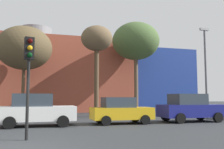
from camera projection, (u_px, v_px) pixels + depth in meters
name	position (u px, v px, depth m)	size (l,w,h in m)	color
ground_plane	(9.00, 149.00, 8.09)	(200.00, 200.00, 0.00)	#2D3033
building_backdrop	(35.00, 77.00, 32.40)	(41.23, 11.27, 10.70)	#9E4733
parked_car_2	(36.00, 110.00, 14.53)	(4.31, 2.11, 1.87)	white
parked_car_3	(121.00, 111.00, 15.94)	(3.86, 1.89, 1.67)	gold
parked_car_4	(190.00, 108.00, 17.34)	(4.40, 2.15, 1.91)	navy
traffic_light_island	(29.00, 64.00, 9.94)	(0.41, 0.40, 4.03)	black
bare_tree_0	(136.00, 42.00, 27.70)	(5.16, 5.16, 9.92)	brown
bare_tree_1	(97.00, 41.00, 22.85)	(2.86, 2.86, 8.17)	brown
bare_tree_2	(24.00, 48.00, 23.81)	(5.15, 5.15, 8.39)	brown
street_lamp	(206.00, 66.00, 20.75)	(0.80, 0.24, 7.44)	#59595E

